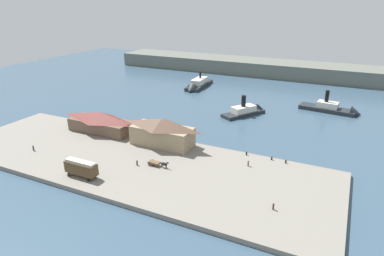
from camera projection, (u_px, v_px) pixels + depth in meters
ground_plane at (169, 136)px, 110.94m from camera, size 320.00×320.00×0.00m
quay_promenade at (130, 162)px, 92.23m from camera, size 110.00×36.00×1.20m
seawall_edge at (164, 138)px, 107.74m from camera, size 110.00×0.80×1.00m
ferry_shed_east_terminal at (101, 122)px, 110.41m from camera, size 21.91×8.22×6.70m
ferry_shed_west_terminal at (162, 132)px, 99.93m from camera, size 18.89×8.13×8.32m
street_tram at (81, 167)px, 82.40m from camera, size 8.67×2.75×4.29m
horse_cart at (157, 163)px, 88.05m from camera, size 5.99×1.68×1.87m
pedestrian_near_west_shed at (33, 148)px, 97.19m from camera, size 0.44×0.44×1.79m
pedestrian_near_cart at (248, 163)px, 88.17m from camera, size 0.43×0.43×1.73m
pedestrian_walking_east at (273, 206)px, 69.96m from camera, size 0.41×0.41×1.66m
pedestrian_near_east_shed at (137, 163)px, 88.64m from camera, size 0.39×0.39×1.56m
mooring_post_center_west at (286, 162)px, 89.89m from camera, size 0.44×0.44×0.90m
mooring_post_center_east at (247, 154)px, 94.58m from camera, size 0.44×0.44×0.90m
mooring_post_west at (272, 158)px, 91.75m from camera, size 0.44×0.44×0.90m
mooring_post_east at (75, 120)px, 120.83m from camera, size 0.44×0.44×0.90m
ferry_near_quay at (197, 85)px, 169.95m from camera, size 8.13×25.46×9.78m
ferry_outer_harbor at (248, 111)px, 131.60m from camera, size 14.83×19.40×9.79m
ferry_moored_west at (335, 109)px, 133.51m from camera, size 23.90×9.00×10.59m
far_headland at (259, 67)px, 201.99m from camera, size 180.00×24.00×8.00m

